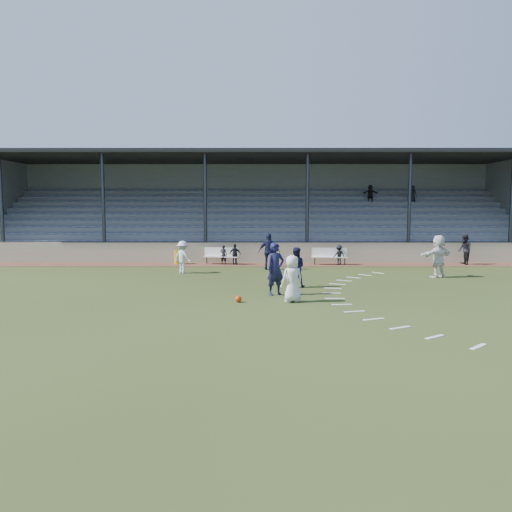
{
  "coord_description": "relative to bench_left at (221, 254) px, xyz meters",
  "views": [
    {
      "loc": [
        0.04,
        -17.78,
        3.31
      ],
      "look_at": [
        0.0,
        2.5,
        1.3
      ],
      "focal_mm": 35.0,
      "sensor_mm": 36.0,
      "label": 1
    }
  ],
  "objects": [
    {
      "name": "ground",
      "position": [
        2.02,
        -10.77,
        -0.58
      ],
      "size": [
        90.0,
        90.0,
        0.0
      ],
      "primitive_type": "plane",
      "color": "#2E3C18",
      "rests_on": "ground"
    },
    {
      "name": "cinder_track",
      "position": [
        2.02,
        -0.27,
        -0.57
      ],
      "size": [
        34.0,
        2.0,
        0.02
      ],
      "primitive_type": "cube",
      "color": "brown",
      "rests_on": "ground"
    },
    {
      "name": "retaining_wall",
      "position": [
        2.02,
        0.78,
        0.02
      ],
      "size": [
        34.0,
        0.18,
        1.2
      ],
      "primitive_type": "cube",
      "color": "#B9AF8E",
      "rests_on": "ground"
    },
    {
      "name": "bench_left",
      "position": [
        0.0,
        0.0,
        0.0
      ],
      "size": [
        2.04,
        0.8,
        0.95
      ],
      "rotation": [
        0.0,
        0.0,
        -0.18
      ],
      "color": "white",
      "rests_on": "cinder_track"
    },
    {
      "name": "bench_right",
      "position": [
        6.2,
        -0.24,
        0.0
      ],
      "size": [
        2.01,
        0.53,
        0.95
      ],
      "rotation": [
        0.0,
        0.0,
        -0.04
      ],
      "color": "white",
      "rests_on": "cinder_track"
    },
    {
      "name": "trash_bin",
      "position": [
        -2.5,
        0.06,
        -0.19
      ],
      "size": [
        0.47,
        0.47,
        0.75
      ],
      "primitive_type": "cylinder",
      "color": "#C19316",
      "rests_on": "cinder_track"
    },
    {
      "name": "football",
      "position": [
        1.41,
        -11.48,
        -0.47
      ],
      "size": [
        0.24,
        0.24,
        0.24
      ],
      "primitive_type": "sphere",
      "color": "#C2380B",
      "rests_on": "ground"
    },
    {
      "name": "player_white_lead",
      "position": [
        3.28,
        -11.42,
        0.24
      ],
      "size": [
        0.94,
        0.79,
        1.64
      ],
      "primitive_type": "imported",
      "rotation": [
        0.0,
        0.0,
        3.54
      ],
      "color": "silver",
      "rests_on": "ground"
    },
    {
      "name": "player_navy_lead",
      "position": [
        2.75,
        -10.03,
        0.4
      ],
      "size": [
        0.86,
        0.76,
        1.97
      ],
      "primitive_type": "imported",
      "rotation": [
        0.0,
        0.0,
        0.5
      ],
      "color": "#141639",
      "rests_on": "ground"
    },
    {
      "name": "player_navy_mid",
      "position": [
        3.65,
        -8.17,
        0.24
      ],
      "size": [
        0.88,
        0.72,
        1.65
      ],
      "primitive_type": "imported",
      "rotation": [
        0.0,
        0.0,
        3.01
      ],
      "color": "#141639",
      "rests_on": "ground"
    },
    {
      "name": "player_white_wing",
      "position": [
        -1.64,
        -3.84,
        0.22
      ],
      "size": [
        1.2,
        1.09,
        1.61
      ],
      "primitive_type": "imported",
      "rotation": [
        0.0,
        0.0,
        2.53
      ],
      "color": "silver",
      "rests_on": "ground"
    },
    {
      "name": "player_navy_wing",
      "position": [
        2.7,
        -2.48,
        0.38
      ],
      "size": [
        1.15,
        0.53,
        1.92
      ],
      "primitive_type": "imported",
      "rotation": [
        0.0,
        0.0,
        3.2
      ],
      "color": "#141639",
      "rests_on": "ground"
    },
    {
      "name": "player_white_back",
      "position": [
        10.57,
        -5.29,
        0.42
      ],
      "size": [
        1.92,
        1.38,
        2.0
      ],
      "primitive_type": "imported",
      "rotation": [
        0.0,
        0.0,
        3.62
      ],
      "color": "silver",
      "rests_on": "ground"
    },
    {
      "name": "official",
      "position": [
        13.91,
        -0.24,
        0.29
      ],
      "size": [
        0.65,
        0.83,
        1.7
      ],
      "primitive_type": "imported",
      "rotation": [
        0.0,
        0.0,
        4.7
      ],
      "color": "black",
      "rests_on": "cinder_track"
    },
    {
      "name": "sub_left_near",
      "position": [
        0.15,
        -0.24,
        -0.01
      ],
      "size": [
        0.47,
        0.38,
        1.11
      ],
      "primitive_type": "imported",
      "rotation": [
        0.0,
        0.0,
        2.84
      ],
      "color": "black",
      "rests_on": "cinder_track"
    },
    {
      "name": "sub_left_far",
      "position": [
        0.81,
        -0.34,
        0.03
      ],
      "size": [
        0.73,
        0.39,
        1.18
      ],
      "primitive_type": "imported",
      "rotation": [
        0.0,
        0.0,
        2.99
      ],
      "color": "black",
      "rests_on": "cinder_track"
    },
    {
      "name": "sub_right",
      "position": [
        6.71,
        -0.41,
        0.0
      ],
      "size": [
        0.82,
        0.62,
        1.13
      ],
      "primitive_type": "imported",
      "rotation": [
        0.0,
        0.0,
        3.44
      ],
      "color": "black",
      "rests_on": "cinder_track"
    },
    {
      "name": "grandstand",
      "position": [
        2.02,
        5.49,
        1.62
      ],
      "size": [
        34.6,
        9.0,
        6.61
      ],
      "color": "gray",
      "rests_on": "ground"
    },
    {
      "name": "penalty_arc",
      "position": [
        6.14,
        -10.77,
        -0.58
      ],
      "size": [
        3.89,
        14.63,
        0.01
      ],
      "color": "silver",
      "rests_on": "ground"
    }
  ]
}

